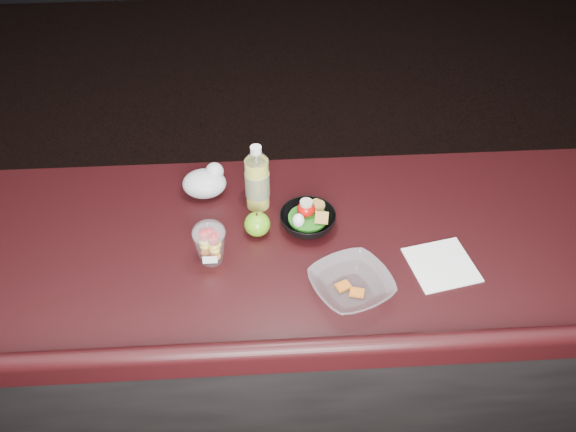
# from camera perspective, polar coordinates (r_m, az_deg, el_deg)

# --- Properties ---
(room_shell) EXTENTS (8.00, 8.00, 8.00)m
(room_shell) POSITION_cam_1_polar(r_m,az_deg,el_deg) (0.99, -0.81, 18.15)
(room_shell) COLOR black
(room_shell) RESTS_ON ground
(counter) EXTENTS (4.06, 0.71, 1.02)m
(counter) POSITION_cam_1_polar(r_m,az_deg,el_deg) (2.11, -0.86, -12.02)
(counter) COLOR black
(counter) RESTS_ON ground
(lemonade_bottle) EXTENTS (0.07, 0.07, 0.21)m
(lemonade_bottle) POSITION_cam_1_polar(r_m,az_deg,el_deg) (1.77, -2.75, 3.07)
(lemonade_bottle) COLOR gold
(lemonade_bottle) RESTS_ON counter
(fruit_cup) EXTENTS (0.09, 0.09, 0.12)m
(fruit_cup) POSITION_cam_1_polar(r_m,az_deg,el_deg) (1.64, -6.97, -2.35)
(fruit_cup) COLOR white
(fruit_cup) RESTS_ON counter
(green_apple) EXTENTS (0.07, 0.07, 0.07)m
(green_apple) POSITION_cam_1_polar(r_m,az_deg,el_deg) (1.72, -2.75, -0.72)
(green_apple) COLOR #3C800E
(green_apple) RESTS_ON counter
(plastic_bag) EXTENTS (0.13, 0.10, 0.09)m
(plastic_bag) POSITION_cam_1_polar(r_m,az_deg,el_deg) (1.85, -7.33, 3.02)
(plastic_bag) COLOR silver
(plastic_bag) RESTS_ON counter
(snack_bowl) EXTENTS (0.19, 0.19, 0.08)m
(snack_bowl) POSITION_cam_1_polar(r_m,az_deg,el_deg) (1.74, 1.73, -0.31)
(snack_bowl) COLOR black
(snack_bowl) RESTS_ON counter
(takeout_bowl) EXTENTS (0.26, 0.26, 0.05)m
(takeout_bowl) POSITION_cam_1_polar(r_m,az_deg,el_deg) (1.59, 5.63, -6.14)
(takeout_bowl) COLOR silver
(takeout_bowl) RESTS_ON counter
(paper_napkin) EXTENTS (0.19, 0.19, 0.00)m
(paper_napkin) POSITION_cam_1_polar(r_m,az_deg,el_deg) (1.71, 13.49, -4.25)
(paper_napkin) COLOR white
(paper_napkin) RESTS_ON counter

